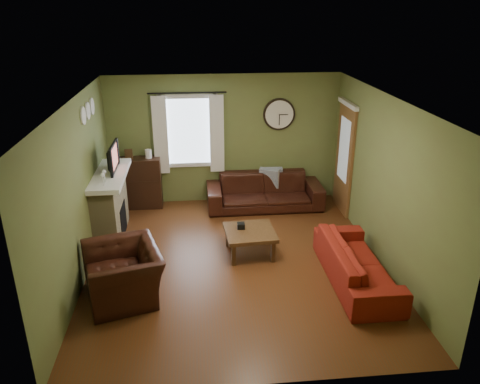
{
  "coord_description": "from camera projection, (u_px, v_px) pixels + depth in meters",
  "views": [
    {
      "loc": [
        -0.59,
        -6.48,
        3.87
      ],
      "look_at": [
        0.1,
        0.4,
        1.05
      ],
      "focal_mm": 35.0,
      "sensor_mm": 36.0,
      "label": 1
    }
  ],
  "objects": [
    {
      "name": "armchair",
      "position": [
        124.0,
        273.0,
        6.5
      ],
      "size": [
        1.27,
        1.36,
        0.73
      ],
      "primitive_type": "imported",
      "rotation": [
        0.0,
        0.0,
        -1.28
      ],
      "color": "black",
      "rests_on": "floor"
    },
    {
      "name": "curtain_rod",
      "position": [
        187.0,
        93.0,
        8.85
      ],
      "size": [
        0.03,
        0.03,
        1.5
      ],
      "primitive_type": "cylinder",
      "color": "black",
      "rests_on": "wall_back"
    },
    {
      "name": "mantel",
      "position": [
        108.0,
        175.0,
        7.92
      ],
      "size": [
        0.58,
        1.6,
        0.08
      ],
      "primitive_type": "cube",
      "color": "white",
      "rests_on": "fireplace"
    },
    {
      "name": "bookshelf",
      "position": [
        140.0,
        183.0,
        9.34
      ],
      "size": [
        0.87,
        0.37,
        1.03
      ],
      "primitive_type": null,
      "color": "black",
      "rests_on": "floor"
    },
    {
      "name": "coffee_table",
      "position": [
        250.0,
        242.0,
        7.67
      ],
      "size": [
        0.84,
        0.84,
        0.42
      ],
      "primitive_type": null,
      "rotation": [
        0.0,
        0.0,
        0.07
      ],
      "color": "#4A2F19",
      "rests_on": "floor"
    },
    {
      "name": "curtain_left",
      "position": [
        160.0,
        136.0,
        9.11
      ],
      "size": [
        0.28,
        0.04,
        1.55
      ],
      "primitive_type": "cube",
      "color": "white",
      "rests_on": "wall_back"
    },
    {
      "name": "fireplace",
      "position": [
        110.0,
        207.0,
        8.14
      ],
      "size": [
        0.4,
        1.4,
        1.1
      ],
      "primitive_type": "cube",
      "color": "tan",
      "rests_on": "floor"
    },
    {
      "name": "medallion_mid",
      "position": [
        88.0,
        111.0,
        7.49
      ],
      "size": [
        0.28,
        0.28,
        0.03
      ],
      "primitive_type": "cylinder",
      "color": "white",
      "rests_on": "wall_left"
    },
    {
      "name": "wall_left",
      "position": [
        78.0,
        193.0,
        6.78
      ],
      "size": [
        0.0,
        5.2,
        2.6
      ],
      "primitive_type": "cube",
      "color": "olive",
      "rests_on": "ground"
    },
    {
      "name": "ceiling",
      "position": [
        236.0,
        100.0,
        6.51
      ],
      "size": [
        4.6,
        5.2,
        0.0
      ],
      "primitive_type": "cube",
      "color": "white",
      "rests_on": "ground"
    },
    {
      "name": "pillow_left",
      "position": [
        273.0,
        176.0,
        9.61
      ],
      "size": [
        0.37,
        0.12,
        0.36
      ],
      "primitive_type": "cube",
      "rotation": [
        0.0,
        0.0,
        -0.03
      ],
      "color": "#8A93A4",
      "rests_on": "sofa_brown"
    },
    {
      "name": "medallion_left",
      "position": [
        83.0,
        116.0,
        7.16
      ],
      "size": [
        0.28,
        0.28,
        0.03
      ],
      "primitive_type": "cylinder",
      "color": "white",
      "rests_on": "wall_left"
    },
    {
      "name": "medallion_right",
      "position": [
        92.0,
        106.0,
        7.81
      ],
      "size": [
        0.28,
        0.28,
        0.03
      ],
      "primitive_type": "cylinder",
      "color": "white",
      "rests_on": "wall_left"
    },
    {
      "name": "pillow_right",
      "position": [
        269.0,
        178.0,
        9.51
      ],
      "size": [
        0.41,
        0.27,
        0.4
      ],
      "primitive_type": "cube",
      "rotation": [
        0.0,
        0.0,
        -0.42
      ],
      "color": "#8A93A4",
      "rests_on": "sofa_brown"
    },
    {
      "name": "firebox",
      "position": [
        123.0,
        220.0,
        8.26
      ],
      "size": [
        0.04,
        0.6,
        0.55
      ],
      "primitive_type": "cube",
      "color": "black",
      "rests_on": "fireplace"
    },
    {
      "name": "curtain_right",
      "position": [
        217.0,
        134.0,
        9.21
      ],
      "size": [
        0.28,
        0.04,
        1.55
      ],
      "primitive_type": "cube",
      "color": "white",
      "rests_on": "wall_back"
    },
    {
      "name": "book",
      "position": [
        135.0,
        156.0,
        9.49
      ],
      "size": [
        0.29,
        0.31,
        0.02
      ],
      "primitive_type": "imported",
      "rotation": [
        0.0,
        0.0,
        0.6
      ],
      "color": "#4A2F19",
      "rests_on": "bookshelf"
    },
    {
      "name": "floor",
      "position": [
        236.0,
        262.0,
        7.49
      ],
      "size": [
        4.6,
        5.2,
        0.0
      ],
      "primitive_type": "cube",
      "color": "#532B14",
      "rests_on": "ground"
    },
    {
      "name": "tissue_box",
      "position": [
        241.0,
        230.0,
        7.67
      ],
      "size": [
        0.13,
        0.13,
        0.09
      ],
      "primitive_type": "cube",
      "rotation": [
        0.0,
        0.0,
        -0.03
      ],
      "color": "black",
      "rests_on": "coffee_table"
    },
    {
      "name": "wall_right",
      "position": [
        384.0,
        181.0,
        7.21
      ],
      "size": [
        0.0,
        5.2,
        2.6
      ],
      "primitive_type": "cube",
      "color": "olive",
      "rests_on": "ground"
    },
    {
      "name": "tv",
      "position": [
        110.0,
        161.0,
        7.98
      ],
      "size": [
        0.08,
        0.6,
        0.35
      ],
      "primitive_type": "imported",
      "rotation": [
        0.0,
        0.0,
        1.57
      ],
      "color": "black",
      "rests_on": "mantel"
    },
    {
      "name": "wall_back",
      "position": [
        224.0,
        140.0,
        9.39
      ],
      "size": [
        4.6,
        0.0,
        2.6
      ],
      "primitive_type": "cube",
      "color": "olive",
      "rests_on": "ground"
    },
    {
      "name": "wall_clock",
      "position": [
        279.0,
        114.0,
        9.26
      ],
      "size": [
        0.64,
        0.06,
        0.64
      ],
      "primitive_type": null,
      "color": "white",
      "rests_on": "wall_back"
    },
    {
      "name": "sofa_red",
      "position": [
        357.0,
        263.0,
        6.89
      ],
      "size": [
        0.79,
        2.03,
        0.59
      ],
      "primitive_type": "imported",
      "rotation": [
        0.0,
        0.0,
        1.57
      ],
      "color": "maroon",
      "rests_on": "floor"
    },
    {
      "name": "wine_glass_b",
      "position": [
        104.0,
        176.0,
        7.47
      ],
      "size": [
        0.07,
        0.07,
        0.21
      ],
      "primitive_type": null,
      "color": "white",
      "rests_on": "mantel"
    },
    {
      "name": "tv_screen",
      "position": [
        114.0,
        157.0,
        7.97
      ],
      "size": [
        0.02,
        0.62,
        0.36
      ],
      "primitive_type": "cube",
      "color": "#994C3F",
      "rests_on": "mantel"
    },
    {
      "name": "wine_glass_a",
      "position": [
        103.0,
        179.0,
        7.34
      ],
      "size": [
        0.07,
        0.07,
        0.21
      ],
      "primitive_type": null,
      "color": "white",
      "rests_on": "mantel"
    },
    {
      "name": "door",
      "position": [
        344.0,
        160.0,
        9.01
      ],
      "size": [
        0.05,
        0.9,
        2.1
      ],
      "primitive_type": "cube",
      "color": "brown",
      "rests_on": "floor"
    },
    {
      "name": "wall_front",
      "position": [
        260.0,
        283.0,
        4.6
      ],
      "size": [
        4.6,
        0.0,
        2.6
      ],
      "primitive_type": "cube",
      "color": "olive",
      "rests_on": "ground"
    },
    {
      "name": "sofa_brown",
      "position": [
        264.0,
        191.0,
        9.4
      ],
      "size": [
        2.3,
        0.9,
        0.67
      ],
      "primitive_type": "imported",
      "color": "black",
      "rests_on": "floor"
    },
    {
      "name": "window_pane",
      "position": [
        189.0,
        131.0,
        9.23
      ],
      "size": [
        1.0,
        0.02,
        1.3
      ],
      "primitive_type": null,
      "color": "silver",
      "rests_on": "wall_back"
    }
  ]
}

